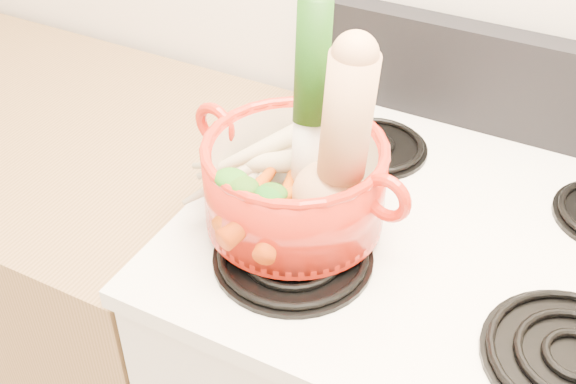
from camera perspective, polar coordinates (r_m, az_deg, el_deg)
The scene contains 23 objects.
cooktop at distance 1.09m, azimuth 13.31°, elevation -3.86°, with size 0.78×0.67×0.03m, color silver.
control_backsplash at distance 1.27m, azimuth 18.00°, elevation 7.84°, with size 0.76×0.05×0.18m, color black.
counter_left at distance 1.89m, azimuth -21.74°, elevation -4.43°, with size 1.36×0.65×0.90m, color olive.
burner_front_left at distance 1.00m, azimuth 0.40°, elevation -4.98°, with size 0.22×0.22×0.02m, color black.
burner_front_right at distance 0.95m, azimuth 21.75°, elevation -11.99°, with size 0.22×0.22×0.02m, color black.
burner_back_left at distance 1.22m, azimuth 6.93°, elevation 3.63°, with size 0.17×0.17×0.02m, color black.
dutch_oven at distance 1.01m, azimuth 0.53°, elevation 0.68°, with size 0.26×0.26×0.13m, color #B51E0F.
pot_handle_left at distance 1.06m, azimuth -5.80°, elevation 5.33°, with size 0.07×0.07×0.02m, color #B51E0F.
pot_handle_right at distance 0.92m, azimuth 7.79°, elevation -0.45°, with size 0.07×0.07×0.02m, color #B51E0F.
squash at distance 0.92m, azimuth 4.58°, elevation 3.58°, with size 0.11×0.11×0.27m, color tan, non-canonical shape.
leek at distance 0.96m, azimuth 1.56°, elevation 6.85°, with size 0.05×0.05×0.30m, color silver.
ginger at distance 1.06m, azimuth 2.44°, elevation 1.70°, with size 0.08×0.06×0.04m, color tan.
parsnip_0 at distance 1.07m, azimuth -2.03°, elevation 2.08°, with size 0.04×0.04×0.22m, color beige.
parsnip_1 at distance 1.05m, azimuth -4.25°, elevation 1.52°, with size 0.04×0.04×0.17m, color beige.
parsnip_2 at distance 1.08m, azimuth -0.78°, elevation 3.29°, with size 0.04×0.04×0.18m, color beige.
parsnip_3 at distance 1.05m, azimuth -2.67°, elevation 2.48°, with size 0.04×0.04×0.19m, color beige.
parsnip_4 at distance 1.07m, azimuth -0.32°, elevation 3.57°, with size 0.04×0.04×0.21m, color beige.
parsnip_5 at distance 1.06m, azimuth -1.24°, elevation 3.88°, with size 0.05×0.05×0.24m, color beige.
carrot_0 at distance 0.98m, azimuth -0.80°, elevation -2.08°, with size 0.03×0.03×0.15m, color #C03709.
carrot_1 at distance 1.01m, azimuth -2.63°, elevation -0.04°, with size 0.04×0.04×0.17m, color #D2580A.
carrot_2 at distance 1.00m, azimuth -0.18°, elevation -0.37°, with size 0.03×0.03×0.16m, color #C65309.
carrot_3 at distance 0.96m, azimuth -1.93°, elevation -1.71°, with size 0.03×0.03×0.15m, color #BD3F09.
carrot_4 at distance 0.97m, azimuth -0.69°, elevation -0.71°, with size 0.03×0.03×0.15m, color #C15D09.
Camera 1 is at (0.14, 0.59, 1.65)m, focal length 45.00 mm.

